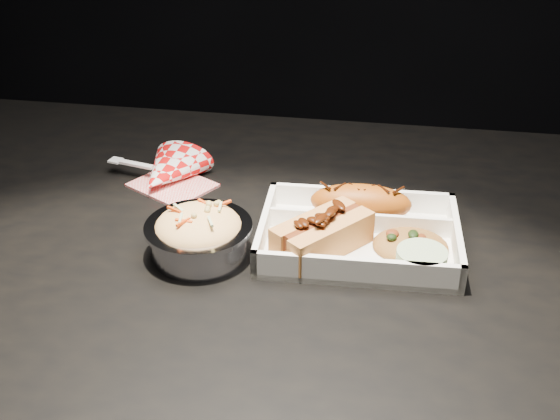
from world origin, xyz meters
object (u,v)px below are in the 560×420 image
Objects in this scene: food_tray at (359,238)px; napkin_fork at (167,173)px; dining_table at (268,289)px; fried_pastry at (361,203)px; hotdog at (322,232)px; foil_coleslaw_cup at (199,233)px.

napkin_fork reaches higher than food_tray.
fried_pastry is (0.12, 0.05, 0.12)m from dining_table.
fried_pastry is at bearing 13.01° from hotdog.
napkin_fork is (-0.29, 0.07, -0.02)m from fried_pastry.
napkin_fork reaches higher than fried_pastry.
fried_pastry is at bearing -1.02° from napkin_fork.
fried_pastry is 0.22m from foil_coleslaw_cup.
foil_coleslaw_cup reaches higher than hotdog.
fried_pastry reaches higher than food_tray.
hotdog is at bearing -116.71° from fried_pastry.
dining_table is at bearing 102.94° from hotdog.
hotdog is at bearing -149.23° from food_tray.
fried_pastry is 0.75× the size of napkin_fork.
food_tray is 1.90× the size of hotdog.
foil_coleslaw_cup reaches higher than napkin_fork.
hotdog reaches higher than food_tray.
dining_table is 0.23m from napkin_fork.
napkin_fork is at bearing 166.17° from fried_pastry.
dining_table is 8.90× the size of fried_pastry.
food_tray is at bearing -17.47° from hotdog.
foil_coleslaw_cup is (-0.07, -0.07, 0.12)m from dining_table.
foil_coleslaw_cup reaches higher than dining_table.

